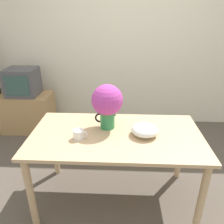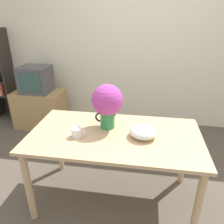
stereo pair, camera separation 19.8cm
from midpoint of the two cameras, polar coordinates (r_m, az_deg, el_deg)
The scene contains 9 objects.
ground_plane at distance 2.44m, azimuth 6.93°, elevation -21.21°, with size 12.00×12.00×0.00m, color brown.
wall_back at distance 3.51m, azimuth 9.47°, elevation 17.07°, with size 8.00×0.05×2.60m.
table at distance 2.00m, azimuth 3.56°, elevation -8.18°, with size 1.52×0.83×0.76m.
flower_vase at distance 1.95m, azimuth 1.67°, elevation 2.29°, with size 0.28×0.28×0.42m.
coffee_mug at distance 1.90m, azimuth -6.20°, elevation -5.39°, with size 0.12×0.09×0.08m.
white_bowl at distance 1.92m, azimuth 11.14°, elevation -5.11°, with size 0.24×0.24×0.10m.
tv_stand at distance 3.73m, azimuth -16.83°, elevation 0.75°, with size 0.77×0.45×0.60m.
tv_set at distance 3.56m, azimuth -17.82°, elevation 8.09°, with size 0.44×0.39×0.40m.
bookshelf at distance 4.19m, azimuth -25.96°, elevation 8.44°, with size 0.36×0.31×1.52m.
Camera 2 is at (0.09, -1.70, 1.74)m, focal length 35.00 mm.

